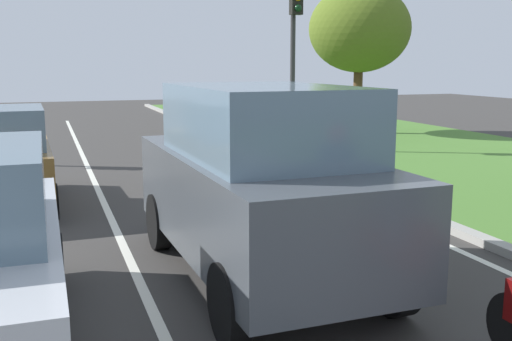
{
  "coord_description": "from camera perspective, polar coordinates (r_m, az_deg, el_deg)",
  "views": [
    {
      "loc": [
        -1.64,
        2.24,
        2.53
      ],
      "look_at": [
        0.82,
        9.24,
        1.2
      ],
      "focal_mm": 42.37,
      "sensor_mm": 36.0,
      "label": 1
    }
  ],
  "objects": [
    {
      "name": "ground_plane",
      "position": [
        12.14,
        -11.18,
        -2.06
      ],
      "size": [
        60.0,
        60.0,
        0.0
      ],
      "primitive_type": "plane",
      "color": "#383533"
    },
    {
      "name": "lane_line_center",
      "position": [
        12.07,
        -14.47,
        -2.26
      ],
      "size": [
        0.12,
        32.0,
        0.01
      ],
      "primitive_type": "cube",
      "color": "silver",
      "rests_on": "ground"
    },
    {
      "name": "lane_line_right_edge",
      "position": [
        13.12,
        4.56,
        -0.97
      ],
      "size": [
        0.12,
        32.0,
        0.01
      ],
      "primitive_type": "cube",
      "color": "silver",
      "rests_on": "ground"
    },
    {
      "name": "grass_verge_right",
      "position": [
        15.73,
        21.11,
        0.33
      ],
      "size": [
        9.0,
        48.0,
        0.06
      ],
      "primitive_type": "cube",
      "color": "#47752D",
      "rests_on": "ground"
    },
    {
      "name": "curb_right",
      "position": [
        13.32,
        6.53,
        -0.59
      ],
      "size": [
        0.24,
        48.0,
        0.12
      ],
      "primitive_type": "cube",
      "color": "#9E9B93",
      "rests_on": "ground"
    },
    {
      "name": "car_suv_ahead",
      "position": [
        7.01,
        0.38,
        -1.06
      ],
      "size": [
        2.07,
        4.55,
        2.28
      ],
      "rotation": [
        0.0,
        0.0,
        0.03
      ],
      "color": "#474C51",
      "rests_on": "ground"
    },
    {
      "name": "car_hatchback_far",
      "position": [
        11.41,
        -22.98,
        1.04
      ],
      "size": [
        1.81,
        3.74,
        1.78
      ],
      "rotation": [
        0.0,
        0.0,
        0.03
      ],
      "color": "brown",
      "rests_on": "ground"
    },
    {
      "name": "traffic_light_near_right",
      "position": [
        17.05,
        3.67,
        12.88
      ],
      "size": [
        0.32,
        0.5,
        4.92
      ],
      "color": "#2D2D2D",
      "rests_on": "ground"
    },
    {
      "name": "tree_roadside_far",
      "position": [
        21.74,
        9.75,
        13.0
      ],
      "size": [
        3.51,
        3.51,
        5.17
      ],
      "color": "#4C331E",
      "rests_on": "ground"
    }
  ]
}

